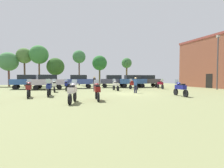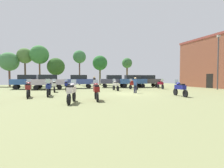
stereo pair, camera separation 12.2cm
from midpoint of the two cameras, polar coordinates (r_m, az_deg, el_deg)
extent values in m
cube|color=olive|center=(16.79, 6.42, -3.36)|extent=(44.00, 52.00, 0.02)
cube|color=black|center=(29.45, 30.27, 0.89)|extent=(0.08, 1.20, 2.20)
cylinder|color=black|center=(14.83, -21.27, -2.90)|extent=(0.15, 0.68, 0.67)
cylinder|color=black|center=(16.41, -20.67, -2.41)|extent=(0.15, 0.68, 0.67)
cube|color=navy|center=(15.58, -20.98, -0.76)|extent=(0.42, 1.37, 0.36)
ellipsoid|color=navy|center=(15.27, -21.11, 0.23)|extent=(0.34, 0.49, 0.24)
cube|color=black|center=(15.81, -20.91, 0.16)|extent=(0.32, 0.57, 0.12)
cube|color=silver|center=(14.93, -21.26, 0.88)|extent=(0.37, 0.17, 0.39)
cylinder|color=#B7B7BC|center=(15.03, -21.21, 0.66)|extent=(0.62, 0.06, 0.04)
cylinder|color=black|center=(24.28, 16.79, -0.95)|extent=(0.23, 0.63, 0.62)
cylinder|color=black|center=(25.73, 15.39, -0.75)|extent=(0.23, 0.63, 0.62)
cube|color=maroon|center=(24.98, 16.08, 0.27)|extent=(0.60, 1.38, 0.36)
ellipsoid|color=maroon|center=(24.70, 16.36, 0.90)|extent=(0.40, 0.53, 0.24)
cube|color=black|center=(25.19, 15.88, 0.84)|extent=(0.40, 0.61, 0.12)
cube|color=silver|center=(24.39, 16.67, 1.30)|extent=(0.38, 0.22, 0.39)
cylinder|color=#B7B7BC|center=(24.48, 16.57, 1.16)|extent=(0.62, 0.15, 0.04)
cylinder|color=black|center=(23.04, 6.18, -1.04)|extent=(0.21, 0.62, 0.61)
cylinder|color=black|center=(21.82, 8.21, -1.23)|extent=(0.21, 0.62, 0.61)
cube|color=maroon|center=(22.40, 7.18, 0.11)|extent=(0.53, 1.28, 0.36)
ellipsoid|color=maroon|center=(22.63, 6.79, 0.84)|extent=(0.39, 0.52, 0.24)
cube|color=black|center=(22.21, 7.48, 0.71)|extent=(0.38, 0.60, 0.12)
cube|color=silver|center=(22.89, 6.38, 1.31)|extent=(0.38, 0.20, 0.39)
cylinder|color=#B7B7BC|center=(22.81, 6.50, 1.15)|extent=(0.62, 0.12, 0.04)
cylinder|color=black|center=(11.73, -12.91, -4.16)|extent=(0.30, 0.67, 0.66)
cylinder|color=black|center=(10.26, -14.59, -5.10)|extent=(0.30, 0.67, 0.66)
cube|color=silver|center=(10.95, -13.72, -1.94)|extent=(0.70, 1.34, 0.36)
ellipsoid|color=silver|center=(11.21, -13.42, -0.41)|extent=(0.44, 0.55, 0.24)
cube|color=black|center=(10.71, -13.98, -0.75)|extent=(0.44, 0.62, 0.12)
cube|color=silver|center=(11.52, -13.10, 0.56)|extent=(0.39, 0.25, 0.39)
cylinder|color=#B7B7BC|center=(11.43, -13.19, 0.25)|extent=(0.61, 0.21, 0.04)
cylinder|color=black|center=(20.52, -19.42, -1.53)|extent=(0.16, 0.64, 0.63)
cylinder|color=black|center=(18.97, -19.26, -1.83)|extent=(0.16, 0.64, 0.63)
cube|color=silver|center=(19.72, -19.36, -0.24)|extent=(0.45, 1.34, 0.36)
ellipsoid|color=silver|center=(20.00, -19.40, 0.60)|extent=(0.35, 0.50, 0.24)
cube|color=black|center=(19.48, -19.35, 0.44)|extent=(0.34, 0.58, 0.12)
cube|color=silver|center=(20.33, -19.44, 1.13)|extent=(0.37, 0.18, 0.39)
cylinder|color=#B7B7BC|center=(20.23, -19.43, 0.96)|extent=(0.62, 0.08, 0.04)
cylinder|color=black|center=(15.88, -26.61, -2.67)|extent=(0.17, 0.67, 0.66)
cylinder|color=black|center=(14.43, -27.07, -3.16)|extent=(0.17, 0.67, 0.66)
cube|color=maroon|center=(15.12, -26.87, -0.98)|extent=(0.46, 1.27, 0.36)
ellipsoid|color=maroon|center=(15.39, -26.80, 0.12)|extent=(0.36, 0.50, 0.24)
cube|color=black|center=(14.89, -26.95, -0.10)|extent=(0.34, 0.58, 0.12)
cube|color=silver|center=(15.69, -26.72, 0.82)|extent=(0.37, 0.18, 0.39)
cylinder|color=#B7B7BC|center=(15.60, -26.74, 0.59)|extent=(0.62, 0.08, 0.04)
cylinder|color=black|center=(16.29, 20.81, -2.55)|extent=(0.21, 0.62, 0.61)
cylinder|color=black|center=(14.98, 23.72, -3.00)|extent=(0.21, 0.62, 0.61)
cube|color=navy|center=(15.60, 22.23, -0.98)|extent=(0.55, 1.34, 0.36)
ellipsoid|color=navy|center=(15.84, 21.70, 0.08)|extent=(0.39, 0.52, 0.24)
cube|color=black|center=(15.39, 22.68, -0.14)|extent=(0.38, 0.60, 0.12)
cube|color=silver|center=(16.11, 21.11, 0.77)|extent=(0.38, 0.20, 0.39)
cylinder|color=#B7B7BC|center=(16.03, 21.29, 0.54)|extent=(0.62, 0.13, 0.04)
cylinder|color=black|center=(21.94, -15.66, -1.29)|extent=(0.14, 0.61, 0.60)
cylinder|color=black|center=(20.44, -15.65, -1.54)|extent=(0.14, 0.61, 0.60)
cube|color=navy|center=(21.17, -15.67, -0.11)|extent=(0.40, 1.29, 0.36)
ellipsoid|color=navy|center=(21.44, -15.68, 0.67)|extent=(0.34, 0.49, 0.24)
cube|color=black|center=(20.93, -15.67, 0.52)|extent=(0.32, 0.57, 0.12)
cube|color=silver|center=(21.76, -15.68, 1.17)|extent=(0.36, 0.16, 0.39)
cylinder|color=#B7B7BC|center=(21.66, -15.68, 1.00)|extent=(0.62, 0.06, 0.04)
cylinder|color=black|center=(12.67, -5.73, -3.72)|extent=(0.19, 0.64, 0.63)
cylinder|color=black|center=(11.19, -5.04, -4.51)|extent=(0.19, 0.64, 0.63)
cube|color=maroon|center=(11.88, -5.41, -1.72)|extent=(0.51, 1.30, 0.36)
ellipsoid|color=maroon|center=(12.15, -5.55, -0.30)|extent=(0.37, 0.51, 0.24)
cube|color=black|center=(11.65, -5.31, -0.61)|extent=(0.36, 0.59, 0.12)
cube|color=silver|center=(12.46, -5.69, 0.59)|extent=(0.38, 0.19, 0.39)
cylinder|color=#B7B7BC|center=(12.37, -5.65, 0.30)|extent=(0.62, 0.11, 0.04)
cylinder|color=black|center=(21.33, 0.46, -1.28)|extent=(0.14, 0.62, 0.62)
cylinder|color=black|center=(19.97, 1.85, -1.52)|extent=(0.14, 0.62, 0.62)
cube|color=silver|center=(20.62, 1.13, -0.04)|extent=(0.39, 1.24, 0.36)
ellipsoid|color=silver|center=(20.88, 0.87, 0.76)|extent=(0.33, 0.49, 0.24)
cube|color=black|center=(20.41, 1.34, 0.61)|extent=(0.31, 0.57, 0.12)
cube|color=silver|center=(21.16, 0.58, 1.27)|extent=(0.36, 0.16, 0.39)
cylinder|color=#B7B7BC|center=(21.08, 0.67, 1.10)|extent=(0.62, 0.05, 0.04)
cylinder|color=black|center=(26.14, -2.55, -0.60)|extent=(0.67, 0.32, 0.64)
cylinder|color=black|center=(27.58, -2.83, -0.45)|extent=(0.67, 0.32, 0.64)
cylinder|color=black|center=(26.58, 3.73, -0.56)|extent=(0.67, 0.32, 0.64)
cylinder|color=black|center=(27.99, 3.14, -0.41)|extent=(0.67, 0.32, 0.64)
cube|color=#44445A|center=(27.01, 0.39, 0.97)|extent=(4.54, 2.50, 0.75)
cube|color=black|center=(27.00, 0.39, 2.41)|extent=(2.60, 1.96, 0.61)
cylinder|color=black|center=(25.90, 4.29, -0.63)|extent=(0.66, 0.30, 0.64)
cylinder|color=black|center=(27.29, 3.51, -0.48)|extent=(0.66, 0.30, 0.64)
cylinder|color=black|center=(26.80, 10.34, -0.57)|extent=(0.66, 0.30, 0.64)
cylinder|color=black|center=(28.15, 9.29, -0.43)|extent=(0.66, 0.30, 0.64)
cube|color=#325B9C|center=(26.97, 6.90, 0.95)|extent=(4.49, 2.31, 0.75)
cube|color=black|center=(26.96, 6.91, 2.39)|extent=(2.54, 1.86, 0.61)
cylinder|color=black|center=(25.93, -30.47, -0.94)|extent=(0.64, 0.23, 0.64)
cylinder|color=black|center=(27.33, -29.77, -0.78)|extent=(0.64, 0.23, 0.64)
cylinder|color=black|center=(25.41, -24.04, -0.88)|extent=(0.64, 0.23, 0.64)
cylinder|color=black|center=(26.84, -23.67, -0.72)|extent=(0.64, 0.23, 0.64)
cube|color=#3159A1|center=(26.32, -27.04, 0.68)|extent=(4.32, 1.84, 0.75)
cube|color=black|center=(26.31, -27.06, 2.16)|extent=(2.38, 1.61, 0.61)
cylinder|color=black|center=(27.19, 9.27, -0.52)|extent=(0.66, 0.30, 0.64)
cylinder|color=black|center=(28.55, 8.32, -0.38)|extent=(0.66, 0.30, 0.64)
cylinder|color=black|center=(28.29, 14.87, -0.46)|extent=(0.66, 0.30, 0.64)
cylinder|color=black|center=(29.60, 13.69, -0.33)|extent=(0.66, 0.30, 0.64)
cube|color=#474448|center=(28.35, 11.59, 0.98)|extent=(4.50, 2.35, 0.75)
cube|color=black|center=(28.34, 11.60, 2.36)|extent=(2.55, 1.88, 0.61)
cylinder|color=black|center=(24.76, -14.84, -0.84)|extent=(0.65, 0.25, 0.64)
cylinder|color=black|center=(26.19, -14.85, -0.67)|extent=(0.65, 0.25, 0.64)
cylinder|color=black|center=(24.94, -8.10, -0.76)|extent=(0.65, 0.25, 0.64)
cylinder|color=black|center=(26.36, -8.48, -0.60)|extent=(0.65, 0.25, 0.64)
cube|color=#3A4E98|center=(25.49, -11.57, 0.84)|extent=(4.38, 1.99, 0.75)
cube|color=black|center=(25.49, -11.58, 2.37)|extent=(2.43, 1.69, 0.61)
cylinder|color=black|center=(23.64, -24.84, -1.12)|extent=(0.65, 0.26, 0.64)
cylinder|color=black|center=(25.07, -24.64, -0.93)|extent=(0.65, 0.26, 0.64)
cylinder|color=black|center=(23.64, -17.75, -1.02)|extent=(0.65, 0.26, 0.64)
cylinder|color=black|center=(25.07, -17.95, -0.84)|extent=(0.65, 0.26, 0.64)
cube|color=#B7ABBE|center=(24.28, -21.32, 0.66)|extent=(4.41, 2.07, 0.75)
cube|color=black|center=(24.27, -21.34, 2.26)|extent=(2.46, 1.73, 0.61)
cylinder|color=#2F2C45|center=(19.75, -6.06, -1.23)|extent=(0.14, 0.14, 0.86)
cylinder|color=#2F2C45|center=(19.62, -6.37, -1.26)|extent=(0.14, 0.14, 0.86)
cylinder|color=black|center=(19.65, -6.23, 0.99)|extent=(0.48, 0.48, 0.68)
sphere|color=tan|center=(19.65, -6.23, 2.32)|extent=(0.23, 0.23, 0.23)
cylinder|color=#272946|center=(17.50, 8.13, -1.79)|extent=(0.14, 0.14, 0.80)
cylinder|color=#272946|center=(17.51, 7.57, -1.78)|extent=(0.14, 0.14, 0.80)
cylinder|color=#2A4B85|center=(17.47, 7.87, 0.56)|extent=(0.46, 0.46, 0.63)
sphere|color=tan|center=(17.46, 7.87, 1.95)|extent=(0.22, 0.22, 0.22)
cylinder|color=brown|center=(34.80, -18.84, 1.94)|extent=(0.35, 0.35, 3.00)
sphere|color=#2E5921|center=(34.86, -18.89, 5.67)|extent=(3.42, 3.42, 3.42)
cylinder|color=#4D3C2D|center=(35.66, -27.86, 3.47)|extent=(0.31, 0.31, 5.08)
sphere|color=#4C7437|center=(35.88, -27.96, 8.57)|extent=(2.88, 2.88, 2.88)
cylinder|color=brown|center=(35.56, -4.36, 2.87)|extent=(0.33, 0.33, 4.00)
sphere|color=#276A2A|center=(35.69, -4.37, 7.22)|extent=(3.13, 3.13, 3.13)
cylinder|color=brown|center=(37.55, 4.95, 3.10)|extent=(0.37, 0.37, 4.35)
sphere|color=#376D35|center=(37.68, 4.96, 7.19)|extent=(2.27, 2.27, 2.27)
cylinder|color=brown|center=(35.05, -11.29, 3.89)|extent=(0.27, 0.27, 5.29)
sphere|color=#3D7842|center=(35.29, -11.33, 9.16)|extent=(2.65, 2.65, 2.65)
cylinder|color=brown|center=(35.89, -31.95, 2.33)|extent=(0.33, 0.33, 3.76)
sphere|color=#437C44|center=(36.01, -32.04, 6.54)|extent=(3.39, 3.39, 3.39)
cylinder|color=brown|center=(34.56, -23.77, 3.66)|extent=(0.28, 0.28, 5.16)
sphere|color=#397C38|center=(34.81, -23.86, 9.21)|extent=(3.48, 3.48, 3.48)
cylinder|color=#47474C|center=(26.43, 32.36, 5.90)|extent=(0.16, 0.16, 6.93)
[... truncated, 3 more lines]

